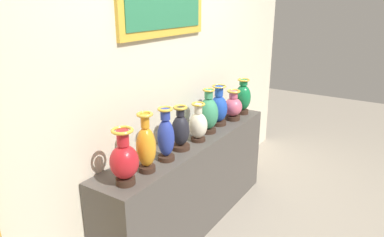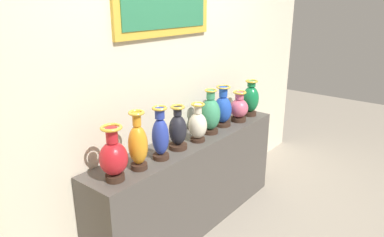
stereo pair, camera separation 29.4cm
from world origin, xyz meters
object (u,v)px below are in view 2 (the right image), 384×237
(vase_crimson, at_px, (113,157))
(vase_onyx, at_px, (178,130))
(vase_amber, at_px, (138,144))
(vase_sapphire, at_px, (223,109))
(vase_rose, at_px, (239,108))
(vase_emerald, at_px, (251,99))
(vase_jade, at_px, (210,114))
(vase_ivory, at_px, (198,125))
(vase_cobalt, at_px, (160,136))

(vase_crimson, distance_m, vase_onyx, 0.65)
(vase_amber, bearing_deg, vase_sapphire, 2.51)
(vase_sapphire, height_order, vase_rose, vase_sapphire)
(vase_emerald, bearing_deg, vase_rose, -179.27)
(vase_sapphire, bearing_deg, vase_emerald, -6.19)
(vase_amber, distance_m, vase_rose, 1.31)
(vase_jade, height_order, vase_emerald, vase_jade)
(vase_crimson, height_order, vase_ivory, vase_crimson)
(vase_cobalt, height_order, vase_sapphire, vase_cobalt)
(vase_ivory, relative_size, vase_rose, 1.10)
(vase_rose, relative_size, vase_emerald, 0.82)
(vase_rose, bearing_deg, vase_cobalt, -179.83)
(vase_jade, bearing_deg, vase_amber, -178.33)
(vase_crimson, relative_size, vase_onyx, 1.06)
(vase_rose, bearing_deg, vase_sapphire, 166.42)
(vase_crimson, distance_m, vase_rose, 1.52)
(vase_crimson, xyz_separation_m, vase_ivory, (0.87, -0.01, -0.02))
(vase_rose, height_order, vase_emerald, vase_emerald)
(vase_onyx, height_order, vase_rose, vase_onyx)
(vase_onyx, distance_m, vase_emerald, 1.09)
(vase_cobalt, height_order, vase_onyx, vase_cobalt)
(vase_ivory, bearing_deg, vase_sapphire, 6.74)
(vase_emerald, bearing_deg, vase_amber, -179.93)
(vase_ivory, distance_m, vase_emerald, 0.87)
(vase_emerald, bearing_deg, vase_crimson, -179.98)
(vase_jade, relative_size, vase_sapphire, 1.05)
(vase_crimson, xyz_separation_m, vase_emerald, (1.74, 0.00, 0.01))
(vase_cobalt, relative_size, vase_sapphire, 1.07)
(vase_sapphire, relative_size, vase_emerald, 1.04)
(vase_onyx, bearing_deg, vase_crimson, -178.33)
(vase_rose, bearing_deg, vase_emerald, 0.73)
(vase_cobalt, bearing_deg, vase_ivory, 0.01)
(vase_ivory, distance_m, vase_jade, 0.22)
(vase_amber, xyz_separation_m, vase_jade, (0.88, 0.03, -0.01))
(vase_jade, bearing_deg, vase_rose, -3.50)
(vase_amber, relative_size, vase_sapphire, 1.12)
(vase_cobalt, distance_m, vase_onyx, 0.22)
(vase_cobalt, distance_m, vase_rose, 1.09)
(vase_ivory, bearing_deg, vase_rose, 0.27)
(vase_sapphire, distance_m, vase_emerald, 0.43)
(vase_cobalt, height_order, vase_rose, vase_cobalt)
(vase_onyx, relative_size, vase_emerald, 0.98)
(vase_amber, height_order, vase_ivory, vase_amber)
(vase_cobalt, xyz_separation_m, vase_onyx, (0.22, 0.02, -0.03))
(vase_sapphire, bearing_deg, vase_crimson, -177.94)
(vase_ivory, height_order, vase_emerald, vase_emerald)
(vase_ivory, height_order, vase_rose, vase_ivory)
(vase_cobalt, bearing_deg, vase_sapphire, 3.39)
(vase_amber, xyz_separation_m, vase_ivory, (0.66, -0.00, -0.04))
(vase_sapphire, relative_size, vase_rose, 1.27)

